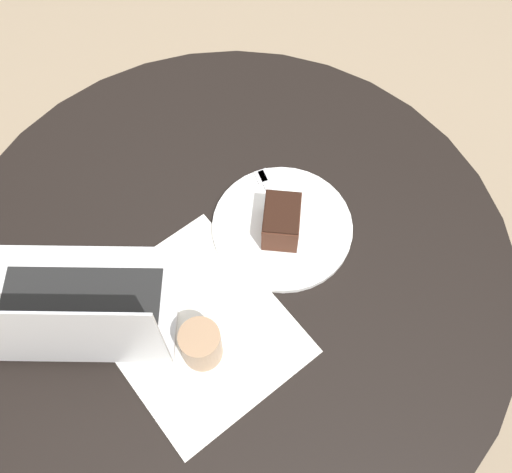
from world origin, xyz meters
TOP-DOWN VIEW (x-y plane):
  - ground_plane at (0.00, 0.00)m, footprint 12.00×12.00m
  - dining_table at (0.00, 0.00)m, footprint 1.06×1.06m
  - paper_document at (-0.01, -0.13)m, footprint 0.44×0.42m
  - plate at (0.06, 0.11)m, footprint 0.26×0.26m
  - cake_slice at (0.06, 0.10)m, footprint 0.09×0.11m
  - fork at (0.02, 0.16)m, footprint 0.13×0.14m
  - coffee_glass at (0.03, -0.17)m, footprint 0.07×0.07m
  - laptop at (-0.20, -0.20)m, footprint 0.40×0.33m

SIDE VIEW (x-z plane):
  - ground_plane at x=0.00m, z-range 0.00..0.00m
  - dining_table at x=0.00m, z-range 0.25..1.00m
  - paper_document at x=-0.01m, z-range 0.75..0.76m
  - plate at x=0.06m, z-range 0.75..0.76m
  - fork at x=0.02m, z-range 0.76..0.77m
  - coffee_glass at x=0.03m, z-range 0.75..0.84m
  - laptop at x=-0.20m, z-range 0.68..0.92m
  - cake_slice at x=0.06m, z-range 0.76..0.83m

